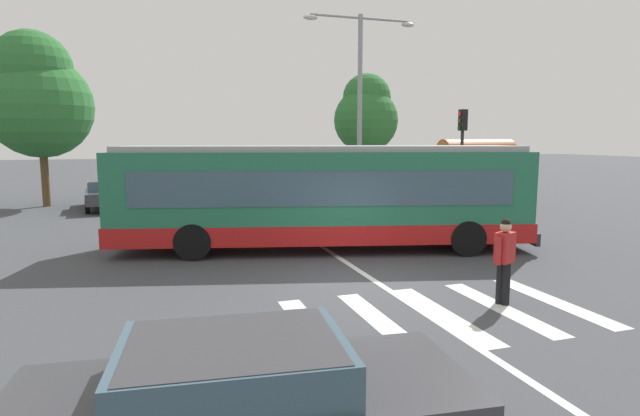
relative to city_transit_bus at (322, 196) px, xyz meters
The scene contains 17 objects.
ground_plane 3.95m from the city_transit_bus, 94.81° to the right, with size 160.00×160.00×0.00m, color #424449.
city_transit_bus is the anchor object (origin of this frame).
pedestrian_crossing_street 6.29m from the city_transit_bus, 72.81° to the right, with size 0.53×0.41×1.72m.
foreground_sedan 10.34m from the city_transit_bus, 112.22° to the right, with size 4.65×2.24×1.35m.
parked_car_charcoal 13.45m from the city_transit_bus, 120.74° to the left, with size 2.25×4.66×1.35m.
parked_car_white 12.53m from the city_transit_bus, 109.72° to the left, with size 1.94×4.54×1.35m.
parked_car_teal 11.82m from the city_transit_bus, 98.15° to the left, with size 2.10×4.60×1.35m.
parked_car_red 11.83m from the city_transit_bus, 83.78° to the left, with size 2.23×4.65×1.35m.
parked_car_black 12.13m from the city_transit_bus, 70.62° to the left, with size 2.19×4.64×1.35m.
parked_car_champagne 12.94m from the city_transit_bus, 60.07° to the left, with size 2.25×4.66×1.35m.
traffic_light_far_corner 9.63m from the city_transit_bus, 32.54° to the left, with size 0.33×0.32×4.51m.
bus_stop_shelter 13.57m from the city_transit_bus, 36.93° to the left, with size 3.90×1.54×3.25m.
twin_arm_street_lamp 8.42m from the city_transit_bus, 59.65° to the left, with size 5.00×0.32×8.44m.
background_tree_left 16.93m from the city_transit_bus, 126.41° to the left, with size 4.84×4.84×8.28m.
background_tree_right 17.08m from the city_transit_bus, 62.87° to the left, with size 3.89×3.89×7.19m.
crosswalk_painted_stripes 6.37m from the city_transit_bus, 86.27° to the right, with size 5.56×3.33×0.01m.
lane_center_line 2.26m from the city_transit_bus, 86.03° to the right, with size 0.16×24.00×0.01m, color silver.
Camera 1 is at (-4.29, -10.64, 3.26)m, focal length 28.76 mm.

